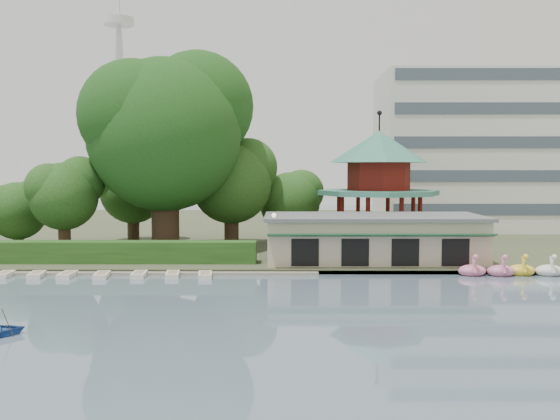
{
  "coord_description": "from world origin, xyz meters",
  "views": [
    {
      "loc": [
        2.15,
        -31.35,
        8.3
      ],
      "look_at": [
        2.0,
        18.0,
        5.0
      ],
      "focal_mm": 40.0,
      "sensor_mm": 36.0,
      "label": 1
    }
  ],
  "objects_px": {
    "dock": "(102,272)",
    "boathouse": "(373,237)",
    "pavilion": "(379,176)",
    "big_tree": "(167,125)"
  },
  "relations": [
    {
      "from": "big_tree",
      "to": "boathouse",
      "type": "bearing_deg",
      "value": -18.42
    },
    {
      "from": "boathouse",
      "to": "big_tree",
      "type": "distance_m",
      "value": 22.22
    },
    {
      "from": "dock",
      "to": "boathouse",
      "type": "distance_m",
      "value": 22.62
    },
    {
      "from": "dock",
      "to": "pavilion",
      "type": "bearing_deg",
      "value": 31.66
    },
    {
      "from": "dock",
      "to": "boathouse",
      "type": "relative_size",
      "value": 1.83
    },
    {
      "from": "big_tree",
      "to": "dock",
      "type": "bearing_deg",
      "value": -106.16
    },
    {
      "from": "dock",
      "to": "boathouse",
      "type": "height_order",
      "value": "boathouse"
    },
    {
      "from": "boathouse",
      "to": "pavilion",
      "type": "height_order",
      "value": "pavilion"
    },
    {
      "from": "pavilion",
      "to": "big_tree",
      "type": "relative_size",
      "value": 0.7
    },
    {
      "from": "pavilion",
      "to": "big_tree",
      "type": "xyz_separation_m",
      "value": [
        -20.8,
        -3.76,
        4.94
      ]
    }
  ]
}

